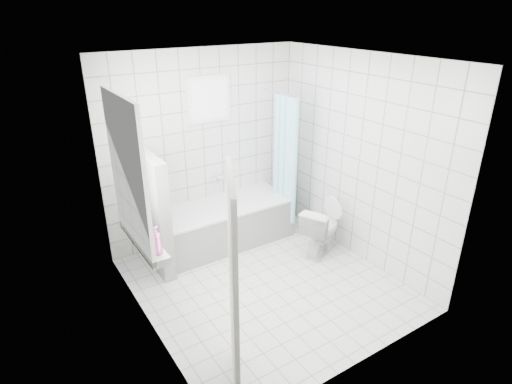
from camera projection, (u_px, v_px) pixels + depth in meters
ground at (265, 283)px, 5.14m from camera, size 3.00×3.00×0.00m
ceiling at (268, 58)px, 4.09m from camera, size 3.00×3.00×0.00m
wall_back at (204, 148)px, 5.76m from camera, size 2.80×0.02×2.60m
wall_front at (370, 243)px, 3.46m from camera, size 2.80×0.02×2.60m
wall_left at (140, 216)px, 3.92m from camera, size 0.02×3.00×2.60m
wall_right at (359, 160)px, 5.31m from camera, size 0.02×3.00×2.60m
window_left at (131, 174)px, 4.05m from camera, size 0.01×0.90×1.40m
window_back at (210, 99)px, 5.52m from camera, size 0.50×0.01×0.50m
window_sill at (144, 241)px, 4.37m from camera, size 0.18×1.02×0.08m
door at (234, 294)px, 3.34m from camera, size 0.40×0.73×2.00m
bathtub at (224, 224)px, 5.92m from camera, size 1.87×0.77×0.58m
partition_wall at (153, 213)px, 5.20m from camera, size 0.15×0.85×1.50m
tiled_ledge at (283, 199)px, 6.72m from camera, size 0.40×0.24×0.55m
toilet at (321, 229)px, 5.67m from camera, size 0.76×0.62×0.68m
curtain_rod at (279, 93)px, 5.65m from camera, size 0.02×0.80×0.02m
shower_curtain at (284, 160)px, 5.91m from camera, size 0.14×0.48×1.78m
tub_faucet at (218, 177)px, 6.00m from camera, size 0.18×0.06×0.06m
sill_bottles at (145, 229)px, 4.27m from camera, size 0.16×0.74×0.29m
ledge_bottles at (285, 177)px, 6.52m from camera, size 0.18×0.17×0.25m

